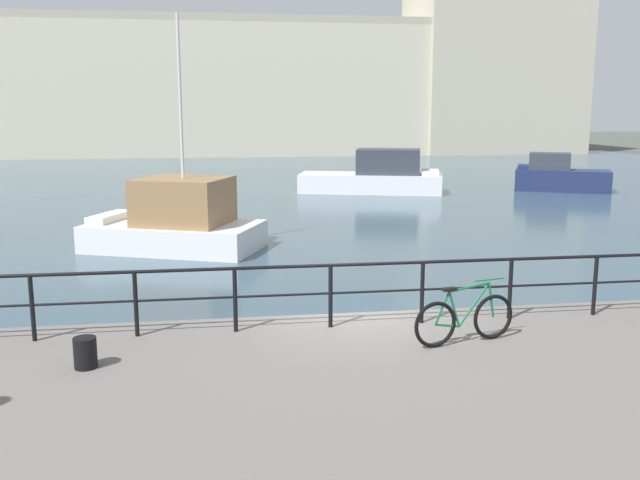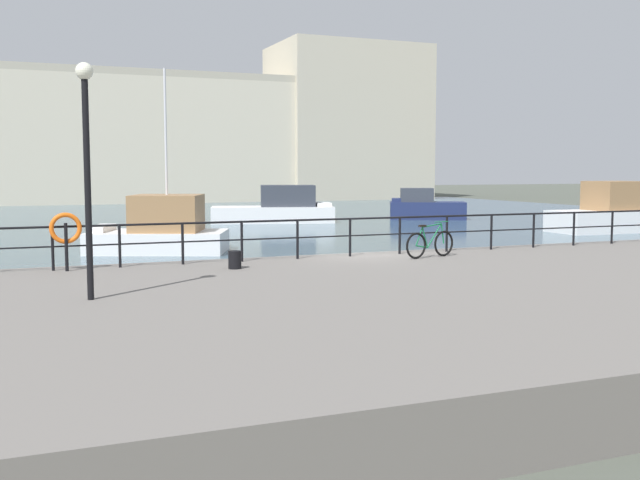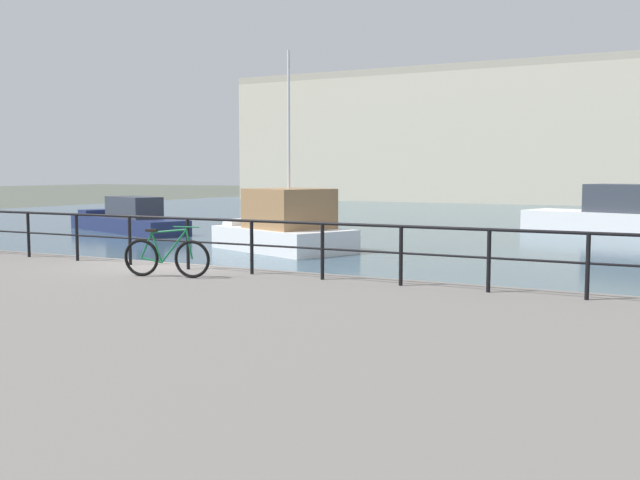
{
  "view_description": "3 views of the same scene",
  "coord_description": "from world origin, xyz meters",
  "px_view_note": "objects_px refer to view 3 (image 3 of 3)",
  "views": [
    {
      "loc": [
        -2.4,
        -11.66,
        4.55
      ],
      "look_at": [
        -0.15,
        3.24,
        1.7
      ],
      "focal_mm": 38.97,
      "sensor_mm": 36.0,
      "label": 1
    },
    {
      "loc": [
        -9.2,
        -19.63,
        3.41
      ],
      "look_at": [
        -0.6,
        1.4,
        1.26
      ],
      "focal_mm": 42.04,
      "sensor_mm": 36.0,
      "label": 2
    },
    {
      "loc": [
        10.39,
        -12.79,
        2.99
      ],
      "look_at": [
        1.88,
        3.41,
        1.29
      ],
      "focal_mm": 41.22,
      "sensor_mm": 36.0,
      "label": 3
    }
  ],
  "objects_px": {
    "moored_small_launch": "(128,220)",
    "moored_cabin_cruiser": "(285,226)",
    "parked_bicycle": "(166,257)",
    "moored_white_yacht": "(612,215)"
  },
  "relations": [
    {
      "from": "parked_bicycle",
      "to": "moored_white_yacht",
      "type": "bearing_deg",
      "value": 65.8
    },
    {
      "from": "moored_small_launch",
      "to": "moored_white_yacht",
      "type": "relative_size",
      "value": 1.09
    },
    {
      "from": "parked_bicycle",
      "to": "moored_cabin_cruiser",
      "type": "bearing_deg",
      "value": 97.33
    },
    {
      "from": "moored_cabin_cruiser",
      "to": "moored_white_yacht",
      "type": "height_order",
      "value": "moored_cabin_cruiser"
    },
    {
      "from": "moored_small_launch",
      "to": "parked_bicycle",
      "type": "height_order",
      "value": "parked_bicycle"
    },
    {
      "from": "moored_small_launch",
      "to": "moored_cabin_cruiser",
      "type": "bearing_deg",
      "value": -178.24
    },
    {
      "from": "moored_small_launch",
      "to": "parked_bicycle",
      "type": "bearing_deg",
      "value": 155.0
    },
    {
      "from": "moored_small_launch",
      "to": "parked_bicycle",
      "type": "distance_m",
      "value": 23.56
    },
    {
      "from": "moored_cabin_cruiser",
      "to": "parked_bicycle",
      "type": "relative_size",
      "value": 4.3
    },
    {
      "from": "moored_white_yacht",
      "to": "parked_bicycle",
      "type": "bearing_deg",
      "value": -83.85
    }
  ]
}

